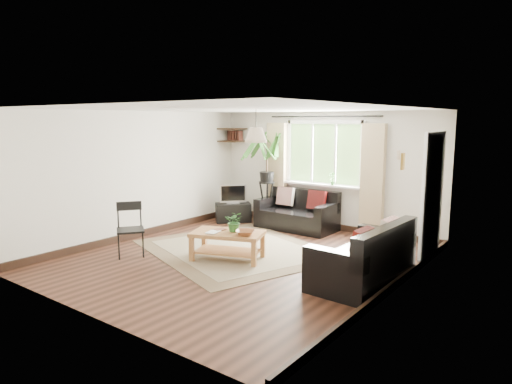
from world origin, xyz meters
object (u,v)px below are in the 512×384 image
Objects in this scene: sofa_right at (362,254)px; sofa_back at (296,211)px; tv_stand at (233,212)px; folding_chair at (130,231)px; coffee_table at (228,246)px; palm_stand at (267,178)px.

sofa_back is at bearing -128.99° from sofa_right.
folding_chair is (0.40, -3.09, 0.25)m from tv_stand.
coffee_table is at bearing -98.89° from tv_stand.
sofa_back is at bearing 17.74° from folding_chair.
folding_chair is at bearing -95.74° from palm_stand.
sofa_right is 2.26× the size of tv_stand.
sofa_back is 2.47m from coffee_table.
sofa_right is 3.68m from folding_chair.
sofa_back is 3.19m from sofa_right.
coffee_table is 0.56× the size of palm_stand.
sofa_right is (2.38, -2.12, 0.02)m from sofa_back.
palm_stand reaches higher than tv_stand.
coffee_table is 2.77m from palm_stand.
sofa_right is at bearing -34.14° from palm_stand.
folding_chair is at bearing -146.75° from coffee_table.
folding_chair reaches higher than sofa_back.
folding_chair is (-1.33, -0.87, 0.22)m from coffee_table.
palm_stand is at bearing -121.51° from sofa_right.
palm_stand is at bearing 30.32° from folding_chair.
coffee_table is 2.81m from tv_stand.
sofa_back reaches higher than coffee_table.
sofa_back is at bearing -1.21° from palm_stand.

